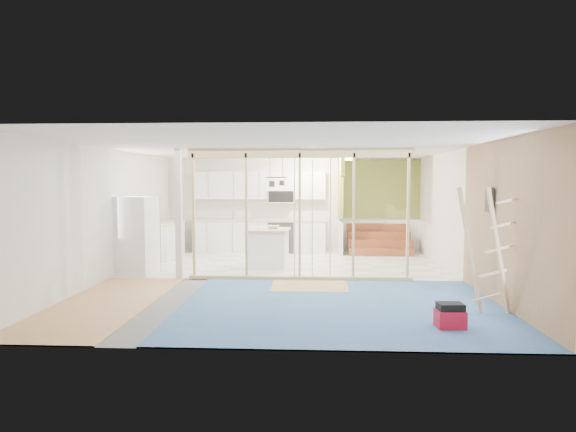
{
  "coord_description": "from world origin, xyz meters",
  "views": [
    {
      "loc": [
        0.54,
        -9.39,
        1.93
      ],
      "look_at": [
        0.04,
        0.6,
        1.23
      ],
      "focal_mm": 30.0,
      "sensor_mm": 36.0,
      "label": 1
    }
  ],
  "objects_px": {
    "island": "(269,248)",
    "toolbox": "(450,317)",
    "ladder": "(488,250)",
    "fridge": "(137,236)"
  },
  "relations": [
    {
      "from": "fridge",
      "to": "toolbox",
      "type": "bearing_deg",
      "value": -24.73
    },
    {
      "from": "island",
      "to": "toolbox",
      "type": "bearing_deg",
      "value": -53.85
    },
    {
      "from": "fridge",
      "to": "ladder",
      "type": "height_order",
      "value": "ladder"
    },
    {
      "from": "island",
      "to": "ladder",
      "type": "bearing_deg",
      "value": -42.71
    },
    {
      "from": "toolbox",
      "to": "ladder",
      "type": "relative_size",
      "value": 0.2
    },
    {
      "from": "fridge",
      "to": "ladder",
      "type": "distance_m",
      "value": 6.81
    },
    {
      "from": "fridge",
      "to": "island",
      "type": "xyz_separation_m",
      "value": [
        2.68,
        0.93,
        -0.38
      ]
    },
    {
      "from": "island",
      "to": "fridge",
      "type": "bearing_deg",
      "value": -156.97
    },
    {
      "from": "fridge",
      "to": "island",
      "type": "height_order",
      "value": "fridge"
    },
    {
      "from": "island",
      "to": "toolbox",
      "type": "height_order",
      "value": "island"
    }
  ]
}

